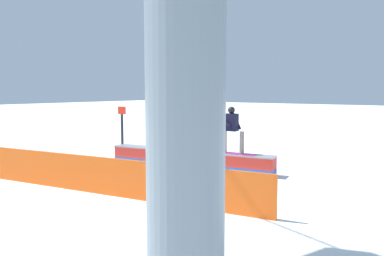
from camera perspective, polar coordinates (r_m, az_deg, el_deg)
name	(u,v)px	position (r m, az deg, el deg)	size (l,w,h in m)	color
ground_plane	(189,168)	(12.89, -0.45, -5.97)	(120.00, 120.00, 0.00)	white
grind_box	(189,160)	(12.83, -0.46, -4.76)	(5.77, 1.51, 0.61)	red
snowboarder	(232,128)	(12.08, 5.90, 0.01)	(1.51, 0.47, 1.47)	#BB2582
safety_fence	(97,175)	(10.03, -13.91, -6.77)	(9.13, 0.06, 0.94)	#FC5E18
trail_marker	(122,129)	(15.47, -10.30, -0.20)	(0.40, 0.10, 1.95)	#262628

